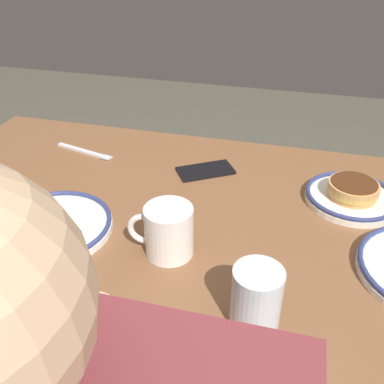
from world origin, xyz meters
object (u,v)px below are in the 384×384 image
drinking_glass (256,301)px  coffee_mug (168,230)px  plate_near_main (352,195)px  cell_phone (205,171)px  fork_near (85,151)px  plate_center_pancakes (53,226)px

drinking_glass → coffee_mug: bearing=-35.1°
plate_near_main → drinking_glass: (0.17, 0.41, 0.03)m
cell_phone → fork_near: size_ratio=0.76×
plate_near_main → plate_center_pancakes: plate_near_main is taller
cell_phone → coffee_mug: bearing=57.7°
drinking_glass → fork_near: 0.73m
plate_center_pancakes → drinking_glass: bearing=163.0°
cell_phone → fork_near: 0.36m
plate_center_pancakes → drinking_glass: size_ratio=2.26×
plate_center_pancakes → coffee_mug: coffee_mug is taller
plate_center_pancakes → cell_phone: plate_center_pancakes is taller
coffee_mug → fork_near: 0.50m
plate_near_main → coffee_mug: 0.46m
cell_phone → fork_near: cell_phone is taller
drinking_glass → fork_near: (0.55, -0.48, -0.05)m
drinking_glass → cell_phone: size_ratio=0.77×
plate_center_pancakes → coffee_mug: bearing=179.2°
plate_near_main → fork_near: 0.72m
plate_near_main → fork_near: (0.72, -0.07, -0.02)m
plate_near_main → cell_phone: size_ratio=1.47×
drinking_glass → cell_phone: bearing=-67.6°
fork_near → coffee_mug: bearing=135.7°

